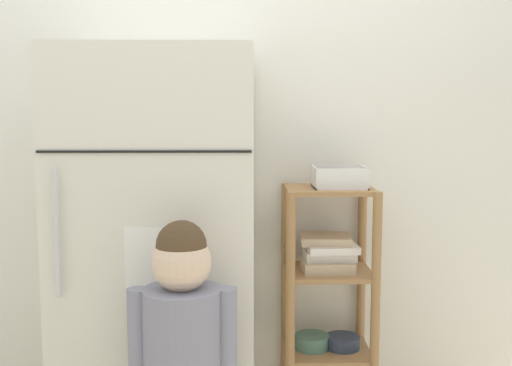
{
  "coord_description": "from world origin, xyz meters",
  "views": [
    {
      "loc": [
        0.13,
        -2.2,
        1.36
      ],
      "look_at": [
        0.17,
        0.02,
        1.11
      ],
      "focal_mm": 42.18,
      "sensor_mm": 36.0,
      "label": 1
    }
  ],
  "objects_px": {
    "pantry_shelf_unit": "(328,290)",
    "refrigerator": "(159,266)",
    "child_standing": "(183,352)",
    "fruit_bin": "(337,180)"
  },
  "relations": [
    {
      "from": "child_standing",
      "to": "pantry_shelf_unit",
      "type": "relative_size",
      "value": 0.97
    },
    {
      "from": "child_standing",
      "to": "fruit_bin",
      "type": "height_order",
      "value": "fruit_bin"
    },
    {
      "from": "child_standing",
      "to": "fruit_bin",
      "type": "distance_m",
      "value": 0.91
    },
    {
      "from": "refrigerator",
      "to": "fruit_bin",
      "type": "bearing_deg",
      "value": 9.71
    },
    {
      "from": "fruit_bin",
      "to": "child_standing",
      "type": "bearing_deg",
      "value": -135.69
    },
    {
      "from": "child_standing",
      "to": "fruit_bin",
      "type": "xyz_separation_m",
      "value": [
        0.55,
        0.54,
        0.48
      ]
    },
    {
      "from": "pantry_shelf_unit",
      "to": "fruit_bin",
      "type": "distance_m",
      "value": 0.45
    },
    {
      "from": "refrigerator",
      "to": "child_standing",
      "type": "relative_size",
      "value": 1.53
    },
    {
      "from": "pantry_shelf_unit",
      "to": "refrigerator",
      "type": "bearing_deg",
      "value": -169.22
    },
    {
      "from": "child_standing",
      "to": "fruit_bin",
      "type": "relative_size",
      "value": 5.13
    }
  ]
}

